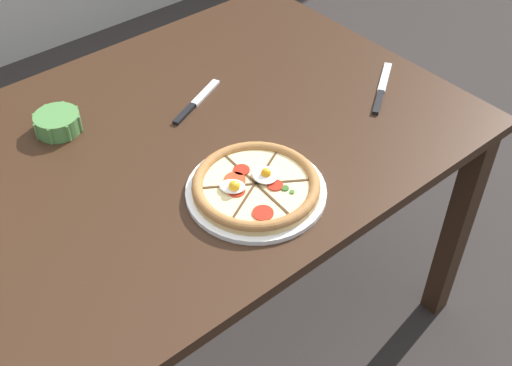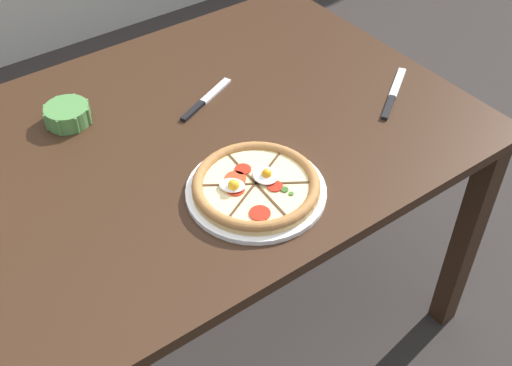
% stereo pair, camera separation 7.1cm
% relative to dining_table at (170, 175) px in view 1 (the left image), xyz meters
% --- Properties ---
extents(ground_plane, '(12.00, 12.00, 0.00)m').
position_rel_dining_table_xyz_m(ground_plane, '(0.00, 0.00, -0.67)').
color(ground_plane, '#2D2826').
extents(dining_table, '(1.46, 0.96, 0.77)m').
position_rel_dining_table_xyz_m(dining_table, '(0.00, 0.00, 0.00)').
color(dining_table, '#331E11').
rests_on(dining_table, ground_plane).
extents(pizza, '(0.31, 0.31, 0.05)m').
position_rel_dining_table_xyz_m(pizza, '(0.06, -0.26, 0.11)').
color(pizza, white).
rests_on(pizza, dining_table).
extents(ramekin_bowl, '(0.12, 0.12, 0.05)m').
position_rel_dining_table_xyz_m(ramekin_bowl, '(-0.17, 0.22, 0.12)').
color(ramekin_bowl, '#4C8442').
rests_on(ramekin_bowl, dining_table).
extents(knife_main, '(0.21, 0.15, 0.01)m').
position_rel_dining_table_xyz_m(knife_main, '(0.57, -0.17, 0.10)').
color(knife_main, silver).
rests_on(knife_main, dining_table).
extents(knife_spare, '(0.20, 0.10, 0.01)m').
position_rel_dining_table_xyz_m(knife_spare, '(0.16, 0.09, 0.10)').
color(knife_spare, silver).
rests_on(knife_spare, dining_table).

